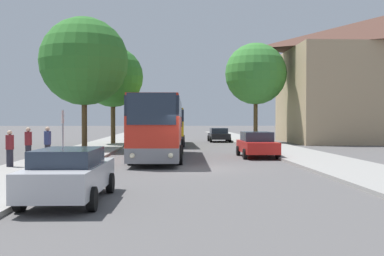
# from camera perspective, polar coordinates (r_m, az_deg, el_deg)

# --- Properties ---
(ground_plane) EXTENTS (300.00, 300.00, 0.00)m
(ground_plane) POSITION_cam_1_polar(r_m,az_deg,el_deg) (20.88, 0.31, -5.19)
(ground_plane) COLOR #565454
(ground_plane) RESTS_ON ground
(sidewalk_left) EXTENTS (4.00, 120.00, 0.15)m
(sidewalk_left) POSITION_cam_1_polar(r_m,az_deg,el_deg) (21.67, -18.58, -4.82)
(sidewalk_left) COLOR gray
(sidewalk_left) RESTS_ON ground_plane
(sidewalk_right) EXTENTS (4.00, 120.00, 0.15)m
(sidewalk_right) POSITION_cam_1_polar(r_m,az_deg,el_deg) (22.36, 18.59, -4.64)
(sidewalk_right) COLOR gray
(sidewalk_right) RESTS_ON ground_plane
(building_right_background) EXTENTS (19.15, 11.45, 12.72)m
(building_right_background) POSITION_cam_1_polar(r_m,az_deg,el_deg) (49.23, 23.10, 5.73)
(building_right_background) COLOR tan
(building_right_background) RESTS_ON ground_plane
(bus_front) EXTENTS (3.03, 12.03, 3.51)m
(bus_front) POSITION_cam_1_polar(r_m,az_deg,el_deg) (26.15, -4.19, 0.17)
(bus_front) COLOR gray
(bus_front) RESTS_ON ground_plane
(bus_middle) EXTENTS (2.84, 11.54, 3.20)m
(bus_middle) POSITION_cam_1_polar(r_m,az_deg,el_deg) (40.58, -3.10, 0.27)
(bus_middle) COLOR #2D2D2D
(bus_middle) RESTS_ON ground_plane
(parked_car_left_curb) EXTENTS (2.05, 4.59, 1.48)m
(parked_car_left_curb) POSITION_cam_1_polar(r_m,az_deg,el_deg) (12.94, -15.26, -5.61)
(parked_car_left_curb) COLOR #B7B7BC
(parked_car_left_curb) RESTS_ON ground_plane
(parked_car_right_near) EXTENTS (2.13, 4.42, 1.54)m
(parked_car_right_near) POSITION_cam_1_polar(r_m,az_deg,el_deg) (27.43, 8.25, -2.04)
(parked_car_right_near) COLOR red
(parked_car_right_near) RESTS_ON ground_plane
(parked_car_right_far) EXTENTS (2.12, 4.34, 1.42)m
(parked_car_right_far) POSITION_cam_1_polar(r_m,az_deg,el_deg) (46.35, 3.43, -0.84)
(parked_car_right_far) COLOR black
(parked_car_right_far) RESTS_ON ground_plane
(bus_stop_sign) EXTENTS (0.08, 0.45, 2.60)m
(bus_stop_sign) POSITION_cam_1_polar(r_m,az_deg,el_deg) (22.17, -16.09, -0.32)
(bus_stop_sign) COLOR gray
(bus_stop_sign) RESTS_ON sidewalk_left
(pedestrian_waiting_near) EXTENTS (0.36, 0.36, 1.65)m
(pedestrian_waiting_near) POSITION_cam_1_polar(r_m,az_deg,el_deg) (21.86, -22.13, -2.42)
(pedestrian_waiting_near) COLOR #23232D
(pedestrian_waiting_near) RESTS_ON sidewalk_left
(pedestrian_waiting_far) EXTENTS (0.36, 0.36, 1.73)m
(pedestrian_waiting_far) POSITION_cam_1_polar(r_m,az_deg,el_deg) (24.43, -20.07, -1.94)
(pedestrian_waiting_far) COLOR #23232D
(pedestrian_waiting_far) RESTS_ON sidewalk_left
(pedestrian_walking_back) EXTENTS (0.36, 0.36, 1.76)m
(pedestrian_walking_back) POSITION_cam_1_polar(r_m,az_deg,el_deg) (24.58, -17.87, -1.88)
(pedestrian_walking_back) COLOR #23232D
(pedestrian_walking_back) RESTS_ON sidewalk_left
(tree_left_near) EXTENTS (6.56, 6.56, 9.76)m
(tree_left_near) POSITION_cam_1_polar(r_m,az_deg,el_deg) (34.72, -13.54, 8.22)
(tree_left_near) COLOR #513D23
(tree_left_near) RESTS_ON sidewalk_left
(tree_left_far) EXTENTS (5.39, 5.39, 8.64)m
(tree_left_far) POSITION_cam_1_polar(r_m,az_deg,el_deg) (40.89, -10.01, 6.38)
(tree_left_far) COLOR #513D23
(tree_left_far) RESTS_ON sidewalk_left
(tree_right_near) EXTENTS (5.99, 5.99, 9.61)m
(tree_right_near) POSITION_cam_1_polar(r_m,az_deg,el_deg) (44.53, 8.09, 6.82)
(tree_right_near) COLOR #513D23
(tree_right_near) RESTS_ON sidewalk_right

